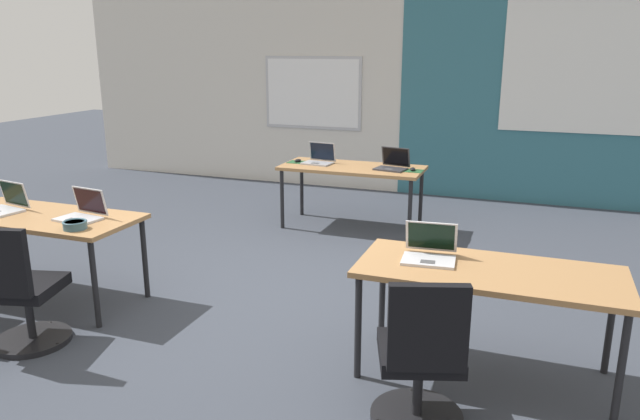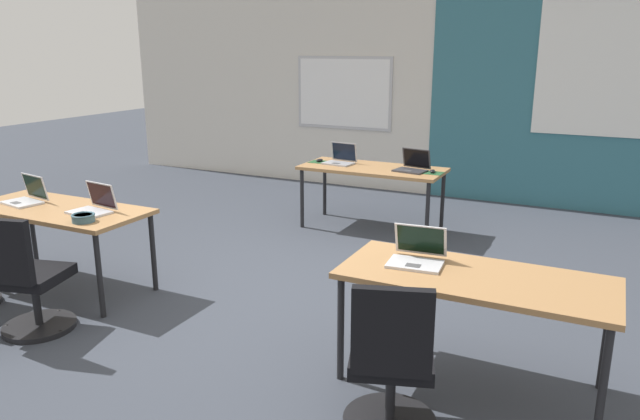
{
  "view_description": "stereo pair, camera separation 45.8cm",
  "coord_description": "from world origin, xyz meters",
  "px_view_note": "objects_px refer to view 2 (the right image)",
  "views": [
    {
      "loc": [
        1.96,
        -4.17,
        2.03
      ],
      "look_at": [
        0.42,
        0.0,
        0.81
      ],
      "focal_mm": 33.62,
      "sensor_mm": 36.0,
      "label": 1
    },
    {
      "loc": [
        2.39,
        -3.99,
        2.03
      ],
      "look_at": [
        0.42,
        0.0,
        0.81
      ],
      "focal_mm": 33.62,
      "sensor_mm": 36.0,
      "label": 2
    }
  ],
  "objects_px": {
    "mouse_far_right": "(432,171)",
    "laptop_near_left_inner": "(93,206)",
    "desk_near_right": "(475,285)",
    "laptop_near_right_inner": "(417,255)",
    "desk_near_left": "(58,214)",
    "desk_far_center": "(372,172)",
    "laptop_far_left": "(340,159)",
    "laptop_far_right": "(412,166)",
    "snack_bowl": "(83,217)",
    "chair_near_right_inner": "(391,371)",
    "laptop_near_left_end": "(26,197)",
    "mouse_far_left": "(319,160)",
    "chair_near_left_inner": "(27,285)"
  },
  "relations": [
    {
      "from": "mouse_far_right",
      "to": "laptop_near_left_inner",
      "type": "xyz_separation_m",
      "value": [
        -2.05,
        -2.75,
        0.03
      ]
    },
    {
      "from": "desk_near_right",
      "to": "laptop_near_right_inner",
      "type": "bearing_deg",
      "value": 172.11
    },
    {
      "from": "desk_near_left",
      "to": "desk_far_center",
      "type": "relative_size",
      "value": 1.0
    },
    {
      "from": "laptop_far_left",
      "to": "laptop_far_right",
      "type": "bearing_deg",
      "value": 3.83
    },
    {
      "from": "desk_far_center",
      "to": "laptop_far_right",
      "type": "relative_size",
      "value": 4.27
    },
    {
      "from": "desk_near_left",
      "to": "snack_bowl",
      "type": "distance_m",
      "value": 0.58
    },
    {
      "from": "laptop_near_right_inner",
      "to": "mouse_far_right",
      "type": "distance_m",
      "value": 2.81
    },
    {
      "from": "chair_near_right_inner",
      "to": "laptop_near_left_inner",
      "type": "xyz_separation_m",
      "value": [
        -2.84,
        0.72,
        0.39
      ]
    },
    {
      "from": "laptop_near_left_end",
      "to": "snack_bowl",
      "type": "xyz_separation_m",
      "value": [
        0.9,
        -0.21,
        -0.01
      ]
    },
    {
      "from": "laptop_far_left",
      "to": "mouse_far_left",
      "type": "bearing_deg",
      "value": -169.25
    },
    {
      "from": "laptop_far_left",
      "to": "mouse_far_right",
      "type": "xyz_separation_m",
      "value": [
        1.11,
        -0.05,
        -0.03
      ]
    },
    {
      "from": "mouse_far_right",
      "to": "laptop_far_right",
      "type": "bearing_deg",
      "value": 175.43
    },
    {
      "from": "laptop_far_right",
      "to": "snack_bowl",
      "type": "distance_m",
      "value": 3.45
    },
    {
      "from": "desk_far_center",
      "to": "snack_bowl",
      "type": "xyz_separation_m",
      "value": [
        -1.22,
        -3.01,
        0.1
      ]
    },
    {
      "from": "desk_near_right",
      "to": "snack_bowl",
      "type": "bearing_deg",
      "value": -175.97
    },
    {
      "from": "mouse_far_left",
      "to": "chair_near_left_inner",
      "type": "xyz_separation_m",
      "value": [
        -0.6,
        -3.54,
        -0.36
      ]
    },
    {
      "from": "laptop_near_right_inner",
      "to": "laptop_near_left_end",
      "type": "bearing_deg",
      "value": 175.49
    },
    {
      "from": "desk_far_center",
      "to": "chair_near_right_inner",
      "type": "bearing_deg",
      "value": -67.05
    },
    {
      "from": "desk_far_center",
      "to": "desk_near_right",
      "type": "bearing_deg",
      "value": -57.99
    },
    {
      "from": "desk_near_right",
      "to": "laptop_far_right",
      "type": "relative_size",
      "value": 4.27
    },
    {
      "from": "mouse_far_left",
      "to": "laptop_near_left_inner",
      "type": "xyz_separation_m",
      "value": [
        -0.69,
        -2.78,
        0.03
      ]
    },
    {
      "from": "laptop_near_left_inner",
      "to": "chair_near_left_inner",
      "type": "distance_m",
      "value": 0.86
    },
    {
      "from": "laptop_near_left_end",
      "to": "chair_near_left_inner",
      "type": "xyz_separation_m",
      "value": [
        0.85,
        -0.73,
        -0.39
      ]
    },
    {
      "from": "mouse_far_left",
      "to": "chair_near_left_inner",
      "type": "distance_m",
      "value": 3.61
    },
    {
      "from": "laptop_far_left",
      "to": "mouse_far_left",
      "type": "xyz_separation_m",
      "value": [
        -0.26,
        -0.02,
        -0.03
      ]
    },
    {
      "from": "desk_near_left",
      "to": "laptop_near_left_inner",
      "type": "distance_m",
      "value": 0.41
    },
    {
      "from": "chair_near_left_inner",
      "to": "desk_near_right",
      "type": "bearing_deg",
      "value": 178.87
    },
    {
      "from": "mouse_far_left",
      "to": "chair_near_right_inner",
      "type": "bearing_deg",
      "value": -58.47
    },
    {
      "from": "laptop_near_left_end",
      "to": "laptop_far_left",
      "type": "relative_size",
      "value": 1.04
    },
    {
      "from": "chair_near_right_inner",
      "to": "laptop_near_left_inner",
      "type": "bearing_deg",
      "value": -32.39
    },
    {
      "from": "mouse_far_left",
      "to": "snack_bowl",
      "type": "bearing_deg",
      "value": -100.27
    },
    {
      "from": "desk_near_right",
      "to": "chair_near_left_inner",
      "type": "relative_size",
      "value": 1.74
    },
    {
      "from": "laptop_near_right_inner",
      "to": "laptop_far_right",
      "type": "xyz_separation_m",
      "value": [
        -0.91,
        2.75,
        0.0
      ]
    },
    {
      "from": "desk_near_left",
      "to": "chair_near_left_inner",
      "type": "relative_size",
      "value": 1.74
    },
    {
      "from": "desk_near_left",
      "to": "mouse_far_right",
      "type": "xyz_separation_m",
      "value": [
        2.44,
        2.78,
        0.08
      ]
    },
    {
      "from": "mouse_far_right",
      "to": "desk_far_center",
      "type": "bearing_deg",
      "value": 178.32
    },
    {
      "from": "chair_near_left_inner",
      "to": "desk_near_left",
      "type": "bearing_deg",
      "value": -71.14
    },
    {
      "from": "snack_bowl",
      "to": "desk_near_right",
      "type": "bearing_deg",
      "value": 4.03
    },
    {
      "from": "laptop_far_right",
      "to": "mouse_far_right",
      "type": "xyz_separation_m",
      "value": [
        0.23,
        -0.02,
        -0.03
      ]
    },
    {
      "from": "desk_near_left",
      "to": "laptop_near_left_end",
      "type": "xyz_separation_m",
      "value": [
        -0.37,
        0.0,
        0.11
      ]
    },
    {
      "from": "laptop_far_left",
      "to": "laptop_far_right",
      "type": "height_order",
      "value": "laptop_far_left"
    },
    {
      "from": "chair_near_right_inner",
      "to": "mouse_far_right",
      "type": "height_order",
      "value": "chair_near_right_inner"
    },
    {
      "from": "laptop_far_left",
      "to": "desk_far_center",
      "type": "bearing_deg",
      "value": 1.44
    },
    {
      "from": "desk_far_center",
      "to": "laptop_far_left",
      "type": "xyz_separation_m",
      "value": [
        -0.41,
        0.03,
        0.11
      ]
    },
    {
      "from": "mouse_far_left",
      "to": "desk_far_center",
      "type": "bearing_deg",
      "value": -1.18
    },
    {
      "from": "chair_near_right_inner",
      "to": "chair_near_left_inner",
      "type": "xyz_separation_m",
      "value": [
        -2.75,
        -0.04,
        0.0
      ]
    },
    {
      "from": "desk_far_center",
      "to": "laptop_near_right_inner",
      "type": "xyz_separation_m",
      "value": [
        1.37,
        -2.75,
        0.11
      ]
    },
    {
      "from": "desk_near_right",
      "to": "desk_far_center",
      "type": "height_order",
      "value": "same"
    },
    {
      "from": "desk_near_right",
      "to": "chair_near_left_inner",
      "type": "height_order",
      "value": "chair_near_left_inner"
    },
    {
      "from": "desk_far_center",
      "to": "snack_bowl",
      "type": "relative_size",
      "value": 9.01
    }
  ]
}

